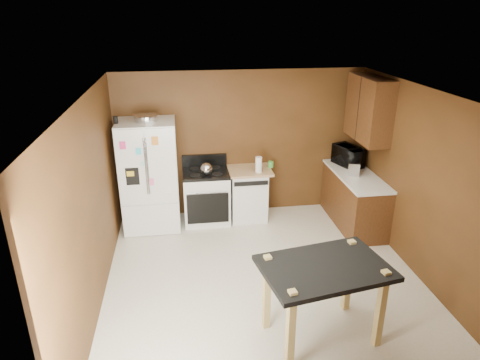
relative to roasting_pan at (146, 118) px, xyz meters
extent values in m
plane|color=silver|center=(1.53, -1.89, -1.85)|extent=(4.50, 4.50, 0.00)
plane|color=white|center=(1.53, -1.89, 0.65)|extent=(4.50, 4.50, 0.00)
plane|color=#573217|center=(1.53, 0.36, -0.60)|extent=(4.20, 0.00, 4.20)
plane|color=#573217|center=(1.53, -4.14, -0.60)|extent=(4.20, 0.00, 4.20)
plane|color=#573217|center=(-0.57, -1.89, -0.60)|extent=(0.00, 4.50, 4.50)
plane|color=#573217|center=(3.63, -1.89, -0.60)|extent=(0.00, 4.50, 4.50)
cylinder|color=silver|center=(0.00, 0.00, 0.00)|extent=(0.37, 0.37, 0.09)
cylinder|color=black|center=(-0.44, -0.10, 0.01)|extent=(0.07, 0.07, 0.11)
sphere|color=silver|center=(0.90, -0.11, -0.85)|extent=(0.20, 0.20, 0.20)
cylinder|color=white|center=(1.77, -0.08, -0.83)|extent=(0.12, 0.12, 0.26)
cylinder|color=green|center=(2.01, 0.11, -0.90)|extent=(0.12, 0.12, 0.10)
cube|color=silver|center=(3.29, -0.40, -0.84)|extent=(0.27, 0.33, 0.21)
imported|color=black|center=(3.34, 0.01, -0.79)|extent=(0.53, 0.64, 0.30)
cube|color=white|center=(-0.02, -0.01, -0.95)|extent=(0.90, 0.75, 1.80)
cube|color=white|center=(-0.24, -0.40, -0.67)|extent=(0.43, 0.02, 1.20)
cube|color=white|center=(0.21, -0.40, -0.67)|extent=(0.43, 0.02, 1.20)
cube|color=white|center=(-0.02, -0.40, -1.57)|extent=(0.88, 0.02, 0.54)
cube|color=black|center=(-0.24, -0.41, -0.80)|extent=(0.20, 0.01, 0.28)
cylinder|color=silver|center=(-0.03, -0.42, -0.65)|extent=(0.02, 0.02, 0.90)
cylinder|color=silver|center=(0.00, -0.42, -0.65)|extent=(0.02, 0.02, 0.90)
cube|color=#E33581|center=(-0.34, -0.42, -0.30)|extent=(0.09, 0.00, 0.12)
cube|color=#3AD4F6|center=(-0.12, -0.42, -0.40)|extent=(0.08, 0.00, 0.10)
cube|color=orange|center=(0.13, -0.42, -0.25)|extent=(0.10, 0.00, 0.13)
cube|color=yellow|center=(-0.27, -0.42, -0.75)|extent=(0.11, 0.00, 0.08)
cube|color=pink|center=(0.03, -0.42, -0.90)|extent=(0.08, 0.00, 0.11)
cube|color=white|center=(0.28, -0.42, -1.05)|extent=(0.09, 0.00, 0.10)
cube|color=#93DDD4|center=(-0.07, -0.42, -0.60)|extent=(0.07, 0.00, 0.07)
cube|color=white|center=(0.89, 0.04, -1.42)|extent=(0.76, 0.65, 0.85)
cube|color=black|center=(0.89, 0.04, -0.97)|extent=(0.76, 0.65, 0.05)
cube|color=black|center=(0.89, 0.33, -0.85)|extent=(0.76, 0.06, 0.20)
cube|color=black|center=(0.89, -0.30, -1.47)|extent=(0.68, 0.02, 0.52)
cylinder|color=silver|center=(0.89, -0.31, -1.18)|extent=(0.62, 0.02, 0.02)
cylinder|color=black|center=(0.71, 0.20, -0.94)|extent=(0.17, 0.17, 0.02)
cylinder|color=black|center=(1.07, 0.20, -0.94)|extent=(0.17, 0.17, 0.02)
cylinder|color=black|center=(0.71, -0.12, -0.94)|extent=(0.17, 0.17, 0.02)
cylinder|color=black|center=(1.07, -0.12, -0.94)|extent=(0.17, 0.17, 0.02)
cube|color=white|center=(1.61, 0.06, -1.42)|extent=(0.60, 0.60, 0.85)
cube|color=black|center=(1.61, -0.25, -1.09)|extent=(0.56, 0.02, 0.07)
cube|color=tan|center=(1.61, 0.06, -0.98)|extent=(0.78, 0.62, 0.04)
cube|color=#5A2D18|center=(3.33, -0.44, -1.42)|extent=(0.60, 1.55, 0.86)
cube|color=white|center=(3.33, -0.44, -0.97)|extent=(0.63, 1.58, 0.04)
cube|color=#5A2D18|center=(3.46, -0.34, 0.10)|extent=(0.35, 1.05, 1.00)
cube|color=black|center=(3.28, -0.34, 0.10)|extent=(0.01, 0.01, 1.00)
cube|color=black|center=(1.94, -2.95, -0.96)|extent=(1.45, 1.10, 0.05)
cube|color=tan|center=(1.38, -2.73, -1.37)|extent=(0.09, 0.09, 0.94)
cube|color=tan|center=(2.40, -2.55, -1.37)|extent=(0.09, 0.09, 0.94)
cube|color=tan|center=(1.49, -3.36, -1.37)|extent=(0.09, 0.09, 0.94)
cube|color=tan|center=(2.51, -3.18, -1.37)|extent=(0.09, 0.09, 0.94)
camera|label=1|loc=(0.52, -6.60, 1.58)|focal=32.00mm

